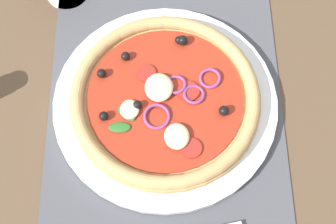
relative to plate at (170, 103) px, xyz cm
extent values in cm
cube|color=brown|center=(-2.86, 0.23, -2.12)|extent=(190.00, 140.00, 2.40)
cube|color=#4C4C51|center=(-2.86, 0.23, -0.72)|extent=(49.34, 31.42, 0.40)
cylinder|color=white|center=(0.00, 0.00, 0.00)|extent=(29.84, 29.84, 1.04)
cylinder|color=tan|center=(0.00, 0.00, 1.02)|extent=(25.09, 25.09, 1.00)
torus|color=tan|center=(0.00, 0.00, 1.88)|extent=(24.89, 24.89, 1.80)
cylinder|color=#A82D19|center=(0.00, 0.00, 1.67)|extent=(20.58, 20.58, 0.30)
ellipsoid|color=beige|center=(1.37, -0.06, 2.19)|extent=(2.49, 2.24, 0.75)
ellipsoid|color=beige|center=(-5.69, -1.16, 2.35)|extent=(3.53, 3.17, 1.06)
ellipsoid|color=beige|center=(1.11, 1.03, 2.44)|extent=(4.13, 3.72, 1.24)
ellipsoid|color=beige|center=(-1.88, 4.79, 2.23)|extent=(2.75, 2.48, 0.83)
sphere|color=black|center=(5.85, 5.47, 2.42)|extent=(1.21, 1.21, 1.21)
sphere|color=black|center=(-2.34, -7.22, 2.48)|extent=(1.32, 1.32, 1.32)
sphere|color=black|center=(-1.34, 3.78, 2.40)|extent=(1.16, 1.16, 1.16)
sphere|color=black|center=(8.33, -1.76, 2.38)|extent=(1.13, 1.13, 1.13)
sphere|color=black|center=(-3.01, 8.04, 2.43)|extent=(1.22, 1.22, 1.22)
sphere|color=black|center=(3.28, 8.57, 2.43)|extent=(1.23, 1.23, 1.23)
sphere|color=black|center=(8.18, -2.26, 2.51)|extent=(1.38, 1.38, 1.38)
torus|color=#8E3D75|center=(1.67, -1.16, 2.07)|extent=(2.96, 2.94, 0.94)
torus|color=#8E3D75|center=(-2.47, 1.33, 2.07)|extent=(3.56, 3.53, 0.93)
torus|color=#8E3D75|center=(2.55, -5.71, 2.07)|extent=(3.01, 2.99, 0.95)
torus|color=#8E3D75|center=(0.20, -3.52, 2.07)|extent=(2.92, 2.91, 0.70)
cylinder|color=#A3281E|center=(3.47, 2.69, 1.97)|extent=(2.59, 2.59, 0.30)
cylinder|color=#A3281E|center=(-7.15, -2.94, 1.97)|extent=(2.64, 2.64, 0.30)
cylinder|color=#A3281E|center=(0.76, -2.82, 1.97)|extent=(2.92, 2.92, 0.30)
ellipsoid|color=#2D6B28|center=(-4.26, 6.03, 2.02)|extent=(1.43, 2.81, 0.30)
ellipsoid|color=#2D6B28|center=(-2.33, 5.20, 2.02)|extent=(2.91, 3.02, 0.30)
camera|label=1|loc=(-27.57, 0.57, 59.03)|focal=52.21mm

